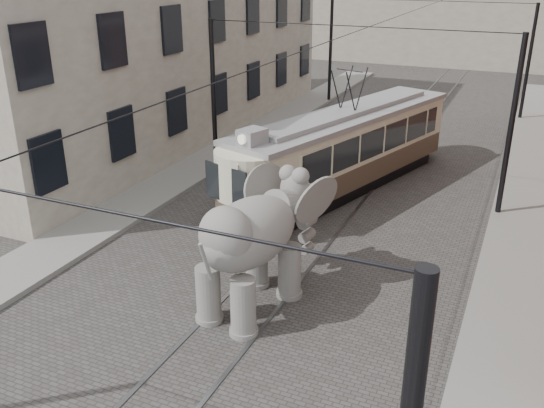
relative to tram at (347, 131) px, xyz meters
The scene contains 8 objects.
ground 6.70m from the tram, 87.30° to the right, with size 120.00×120.00×0.00m, color #403D3B.
tram_rails 6.69m from the tram, 87.30° to the right, with size 1.54×80.00×0.02m, color slate, non-canonical shape.
sidewalk_right 9.17m from the tram, 45.03° to the right, with size 2.00×60.00×0.15m, color slate.
sidewalk_left 9.10m from the tram, 134.53° to the right, with size 2.00×60.00×0.15m, color slate.
stucco_building 11.66m from the tram, 160.95° to the left, with size 7.00×24.00×10.00m, color gray.
catenary 1.52m from the tram, 85.74° to the right, with size 11.00×30.20×6.00m, color black, non-canonical shape.
tram is the anchor object (origin of this frame).
elephant 8.83m from the tram, 87.59° to the right, with size 2.85×5.16×3.16m, color slate, non-canonical shape.
Camera 1 is at (5.70, -13.84, 8.03)m, focal length 39.14 mm.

